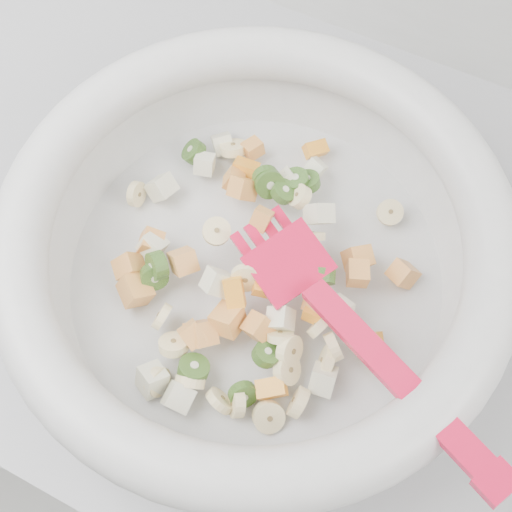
% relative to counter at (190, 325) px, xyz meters
% --- Properties ---
extents(counter, '(2.00, 0.60, 0.90)m').
position_rel_counter_xyz_m(counter, '(0.00, 0.00, 0.00)').
color(counter, '#999A9F').
rests_on(counter, ground).
extents(mixing_bowl, '(0.46, 0.44, 0.13)m').
position_rel_counter_xyz_m(mixing_bowl, '(0.15, -0.05, 0.52)').
color(mixing_bowl, silver).
rests_on(mixing_bowl, counter).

